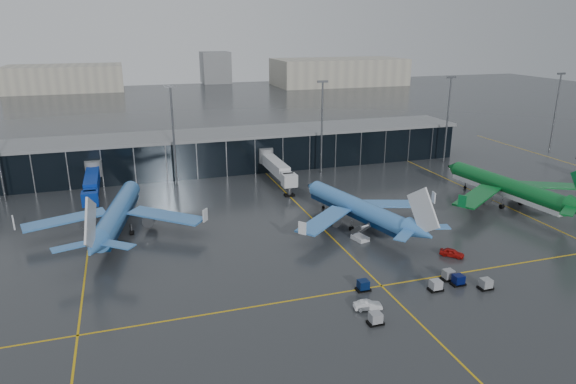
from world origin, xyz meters
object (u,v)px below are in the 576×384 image
object	(u,v)px
service_van_red	(452,253)
airliner_aer_lingus	(508,176)
mobile_airstair	(360,236)
service_van_white	(368,305)
airliner_arkefly	(116,201)
baggage_carts	(429,288)
airliner_klm_near	(357,197)

from	to	relation	value
service_van_red	airliner_aer_lingus	bearing A→B (deg)	-6.99
mobile_airstair	service_van_white	world-z (taller)	mobile_airstair
airliner_arkefly	mobile_airstair	xyz separation A→B (m)	(44.18, -18.58, -5.63)
airliner_arkefly	service_van_red	size ratio (longest dim) A/B	9.84
baggage_carts	mobile_airstair	xyz separation A→B (m)	(-1.27, 21.90, 0.01)
airliner_arkefly	service_van_red	xyz separation A→B (m)	(56.55, -30.40, -5.68)
airliner_klm_near	service_van_red	xyz separation A→B (m)	(9.81, -19.21, -5.39)
airliner_aer_lingus	mobile_airstair	distance (m)	42.37
airliner_arkefly	service_van_red	bearing A→B (deg)	-16.90
airliner_aer_lingus	service_van_red	bearing A→B (deg)	-150.41
airliner_arkefly	mobile_airstair	size ratio (longest dim) A/B	11.42
airliner_aer_lingus	mobile_airstair	world-z (taller)	airliner_aer_lingus
airliner_klm_near	service_van_white	xyz separation A→B (m)	(-12.54, -30.98, -5.44)
mobile_airstair	baggage_carts	bearing A→B (deg)	-101.14
airliner_klm_near	service_van_red	distance (m)	22.24
airliner_klm_near	baggage_carts	bearing A→B (deg)	-106.40
airliner_klm_near	airliner_arkefly	bearing A→B (deg)	152.67
airliner_arkefly	airliner_aer_lingus	xyz separation A→B (m)	(85.14, -9.51, 0.28)
mobile_airstair	airliner_klm_near	bearing A→B (deg)	56.43
service_van_white	baggage_carts	bearing A→B (deg)	-70.07
service_van_red	mobile_airstair	bearing A→B (deg)	93.17
airliner_aer_lingus	service_van_red	xyz separation A→B (m)	(-28.59, -20.89, -5.96)
service_van_red	service_van_white	xyz separation A→B (m)	(-22.35, -11.77, -0.05)
airliner_klm_near	baggage_carts	xyz separation A→B (m)	(-1.29, -29.29, -5.35)
airliner_arkefly	service_van_red	distance (m)	64.46
airliner_arkefly	airliner_aer_lingus	bearing A→B (deg)	4.99
baggage_carts	service_van_red	size ratio (longest dim) A/B	5.48
airliner_arkefly	airliner_klm_near	xyz separation A→B (m)	(46.74, -11.19, -0.29)
mobile_airstair	service_van_red	size ratio (longest dim) A/B	0.86
airliner_arkefly	baggage_carts	distance (m)	61.13
service_van_white	airliner_arkefly	bearing A→B (deg)	50.45
mobile_airstair	service_van_red	bearing A→B (deg)	-58.15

